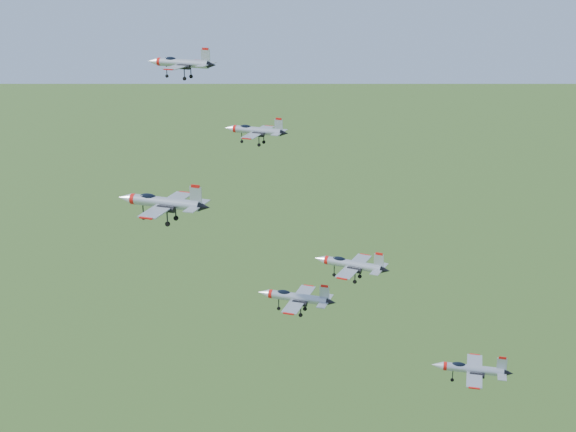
% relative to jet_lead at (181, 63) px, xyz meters
% --- Properties ---
extents(jet_lead, '(12.78, 10.49, 3.43)m').
position_rel_jet_lead_xyz_m(jet_lead, '(0.00, 0.00, 0.00)').
color(jet_lead, '#A6ACB3').
extents(jet_left_high, '(10.68, 8.75, 2.87)m').
position_rel_jet_lead_xyz_m(jet_left_high, '(16.87, -8.16, -8.33)').
color(jet_left_high, '#A6ACB3').
extents(jet_right_high, '(13.12, 10.79, 3.51)m').
position_rel_jet_lead_xyz_m(jet_right_high, '(15.06, -34.44, -12.05)').
color(jet_right_high, '#A6ACB3').
extents(jet_left_low, '(12.61, 10.43, 3.37)m').
position_rel_jet_lead_xyz_m(jet_left_low, '(32.75, -8.15, -28.34)').
color(jet_left_low, '#A6ACB3').
extents(jet_right_low, '(10.87, 8.96, 2.91)m').
position_rel_jet_lead_xyz_m(jet_right_low, '(31.35, -29.18, -25.01)').
color(jet_right_low, '#A6ACB3').
extents(jet_trail, '(11.62, 9.70, 3.11)m').
position_rel_jet_lead_xyz_m(jet_trail, '(53.22, -15.28, -38.83)').
color(jet_trail, '#A6ACB3').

